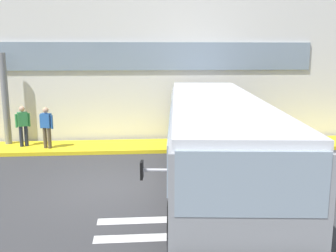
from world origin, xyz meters
The scene contains 7 objects.
ground_plane centered at (0.00, 0.00, -0.01)m, with size 80.00×90.00×0.02m, color #353538.
terminal_building centered at (-0.69, 11.62, 3.53)m, with size 22.88×13.80×7.08m.
boarding_curb centered at (0.00, 4.80, 0.07)m, with size 25.08×2.00×0.15m, color yellow.
entry_support_column centered at (-4.68, 5.40, 2.05)m, with size 0.28×0.28×3.81m, color slate.
bus_main_foreground centered at (3.06, -0.21, 1.33)m, with size 4.08×11.80×2.70m.
passenger_near_column centered at (-3.90, 4.89, 1.11)m, with size 0.54×0.48×1.68m.
passenger_by_doorway centered at (-2.85, 4.45, 1.08)m, with size 0.56×0.34×1.68m.
Camera 1 is at (0.79, -11.20, 4.02)m, focal length 41.56 mm.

